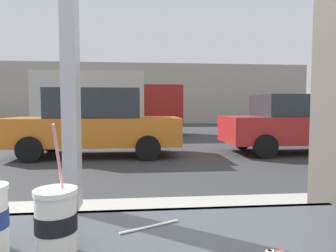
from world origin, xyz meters
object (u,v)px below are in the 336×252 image
Objects in this scene: parked_car_orange at (95,123)px; parked_car_red at (296,123)px; soda_cup_left at (56,221)px; box_truck at (108,102)px.

parked_car_orange reaches higher than parked_car_red.
soda_cup_left is 7.60m from parked_car_orange.
parked_car_orange is at bearing 97.88° from soda_cup_left.
soda_cup_left is 0.05× the size of box_truck.
parked_car_orange is 5.80m from parked_car_red.
parked_car_red is at bearing -0.00° from parked_car_orange.
parked_car_red is at bearing -43.76° from box_truck.
parked_car_red is at bearing 57.68° from soda_cup_left.
soda_cup_left is 0.07× the size of parked_car_orange.
box_truck is at bearing 92.93° from parked_car_orange.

